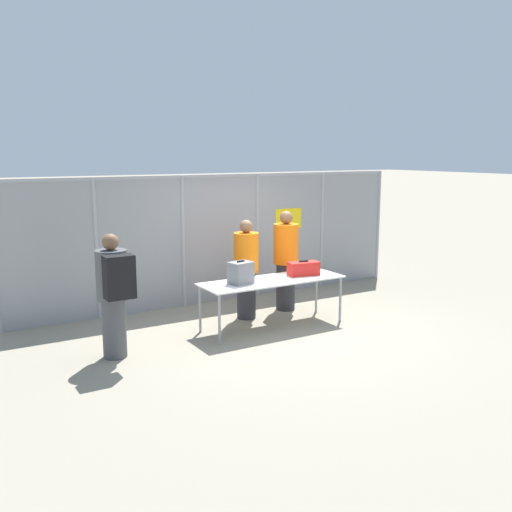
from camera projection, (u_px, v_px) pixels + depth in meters
The scene contains 9 objects.
ground_plane at pixel (281, 328), 9.05m from camera, with size 120.00×120.00×0.00m, color gray.
fence_section at pixel (222, 236), 10.54m from camera, with size 7.79×0.07×2.35m.
inspection_table at pixel (272, 283), 8.99m from camera, with size 2.35×0.77×0.77m.
suitcase_grey at pixel (241, 273), 8.68m from camera, with size 0.39×0.32×0.36m.
suitcase_red at pixel (304, 269), 9.28m from camera, with size 0.54×0.31×0.25m.
traveler_hooded at pixel (114, 291), 7.56m from camera, with size 0.42×0.65×1.70m.
security_worker_near at pixel (246, 268), 9.45m from camera, with size 0.41×0.41×1.66m.
security_worker_far at pixel (286, 259), 9.96m from camera, with size 0.43×0.43×1.75m.
utility_trailer at pixel (274, 256), 12.98m from camera, with size 4.32×2.10×0.68m.
Camera 1 is at (-4.80, -7.27, 2.75)m, focal length 40.00 mm.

